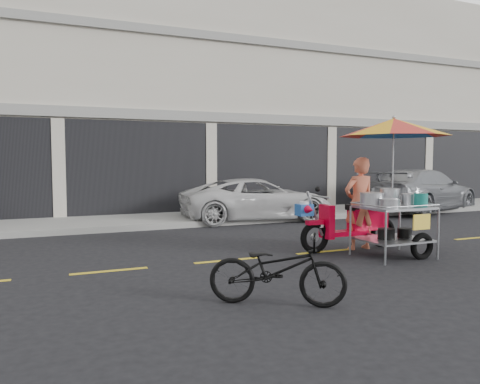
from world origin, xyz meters
name	(u,v)px	position (x,y,z in m)	size (l,w,h in m)	color
ground	(324,252)	(0.00, 0.00, 0.00)	(90.00, 90.00, 0.00)	black
sidewalk	(222,216)	(0.00, 5.50, 0.07)	(45.00, 3.00, 0.15)	gray
shophouse_block	(242,100)	(2.82, 10.59, 4.24)	(36.00, 8.11, 10.40)	beige
centerline	(324,252)	(0.00, 0.00, 0.00)	(42.00, 0.10, 0.01)	gold
white_pickup	(257,199)	(0.77, 4.70, 0.61)	(2.02, 4.38, 1.22)	silver
silver_pickup	(421,190)	(6.80, 4.56, 0.72)	(2.03, 4.99, 1.45)	#9C9EA3
near_bicycle	(277,270)	(-2.36, -2.56, 0.44)	(0.58, 1.67, 0.87)	black
food_vendor_rig	(380,168)	(0.84, -0.53, 1.61)	(2.54, 2.02, 2.57)	black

